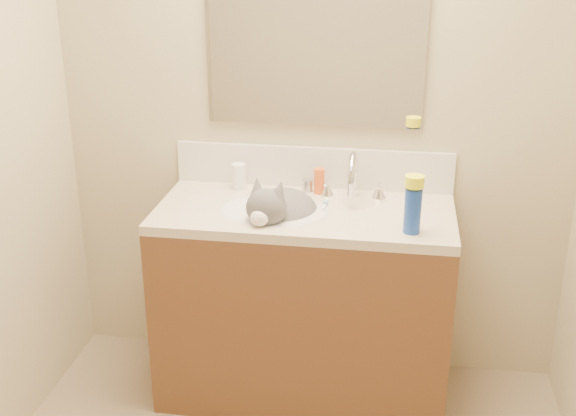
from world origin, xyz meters
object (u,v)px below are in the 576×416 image
(pill_bottle, at_px, (239,176))
(spray_can, at_px, (413,211))
(amber_bottle, at_px, (319,181))
(silver_jar, at_px, (307,185))
(cat, at_px, (280,215))
(faucet, at_px, (352,180))
(basin, at_px, (274,226))
(vanity_cabinet, at_px, (304,307))

(pill_bottle, bearing_deg, spray_can, -26.42)
(amber_bottle, bearing_deg, spray_can, -42.84)
(silver_jar, xyz_separation_m, spray_can, (0.44, -0.38, 0.06))
(cat, xyz_separation_m, spray_can, (0.52, -0.15, 0.11))
(faucet, height_order, pill_bottle, faucet)
(basin, xyz_separation_m, spray_can, (0.54, -0.14, 0.16))
(basin, height_order, silver_jar, silver_jar)
(faucet, bearing_deg, cat, -150.09)
(basin, xyz_separation_m, silver_jar, (0.10, 0.24, 0.10))
(basin, relative_size, faucet, 1.61)
(pill_bottle, distance_m, spray_can, 0.82)
(faucet, bearing_deg, vanity_cabinet, -142.71)
(basin, xyz_separation_m, amber_bottle, (0.16, 0.22, 0.13))
(silver_jar, distance_m, amber_bottle, 0.06)
(amber_bottle, bearing_deg, cat, -122.36)
(cat, relative_size, amber_bottle, 4.10)
(pill_bottle, xyz_separation_m, amber_bottle, (0.35, -0.01, -0.00))
(basin, bearing_deg, spray_can, -14.50)
(cat, distance_m, silver_jar, 0.25)
(faucet, distance_m, silver_jar, 0.22)
(faucet, distance_m, spray_can, 0.39)
(vanity_cabinet, distance_m, faucet, 0.58)
(vanity_cabinet, distance_m, amber_bottle, 0.54)
(basin, height_order, pill_bottle, pill_bottle)
(amber_bottle, bearing_deg, basin, -125.57)
(vanity_cabinet, xyz_separation_m, amber_bottle, (0.04, 0.19, 0.51))
(cat, xyz_separation_m, amber_bottle, (0.13, 0.21, 0.08))
(basin, height_order, amber_bottle, amber_bottle)
(vanity_cabinet, xyz_separation_m, faucet, (0.18, 0.14, 0.54))
(vanity_cabinet, height_order, silver_jar, silver_jar)
(pill_bottle, height_order, silver_jar, pill_bottle)
(faucet, bearing_deg, amber_bottle, 160.24)
(amber_bottle, relative_size, spray_can, 0.64)
(basin, relative_size, spray_can, 2.60)
(basin, relative_size, pill_bottle, 4.07)
(pill_bottle, xyz_separation_m, silver_jar, (0.30, 0.01, -0.03))
(faucet, bearing_deg, basin, -150.88)
(basin, xyz_separation_m, faucet, (0.30, 0.17, 0.16))
(amber_bottle, height_order, spray_can, spray_can)
(basin, distance_m, faucet, 0.38)
(basin, bearing_deg, amber_bottle, 54.43)
(basin, distance_m, silver_jar, 0.28)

